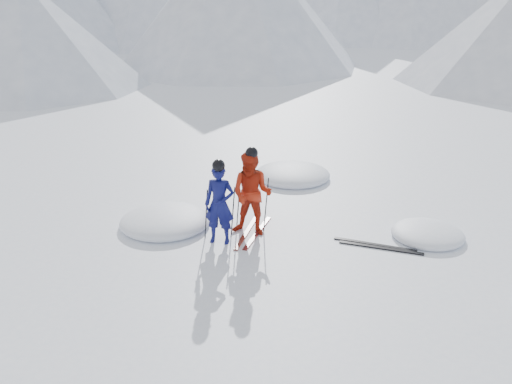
{
  "coord_description": "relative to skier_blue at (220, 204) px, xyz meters",
  "views": [
    {
      "loc": [
        -1.5,
        -9.72,
        5.07
      ],
      "look_at": [
        -1.86,
        0.5,
        1.1
      ],
      "focal_mm": 38.0,
      "sensor_mm": 36.0,
      "label": 1
    }
  ],
  "objects": [
    {
      "name": "ski_worn_right",
      "position": [
        0.76,
        0.43,
        -0.83
      ],
      "size": [
        0.56,
        1.66,
        0.03
      ],
      "primitive_type": "cube",
      "rotation": [
        0.0,
        0.0,
        -0.28
      ],
      "color": "black",
      "rests_on": "ground"
    },
    {
      "name": "ski_loose_a",
      "position": [
        3.2,
        -0.05,
        -0.83
      ],
      "size": [
        1.63,
        0.65,
        0.03
      ],
      "primitive_type": "cube",
      "rotation": [
        0.0,
        0.0,
        1.23
      ],
      "color": "black",
      "rests_on": "ground"
    },
    {
      "name": "ski_loose_b",
      "position": [
        3.3,
        -0.2,
        -0.83
      ],
      "size": [
        1.65,
        0.59,
        0.03
      ],
      "primitive_type": "cube",
      "rotation": [
        0.0,
        0.0,
        1.27
      ],
      "color": "black",
      "rests_on": "ground"
    },
    {
      "name": "skier_blue",
      "position": [
        0.0,
        0.0,
        0.0
      ],
      "size": [
        0.67,
        0.49,
        1.7
      ],
      "primitive_type": "imported",
      "rotation": [
        0.0,
        0.0,
        -0.15
      ],
      "color": "#0D104F",
      "rests_on": "ground"
    },
    {
      "name": "ground",
      "position": [
        2.6,
        -0.43,
        -0.85
      ],
      "size": [
        160.0,
        160.0,
        0.0
      ],
      "primitive_type": "plane",
      "color": "white",
      "rests_on": "ground"
    },
    {
      "name": "pole_blue_left",
      "position": [
        -0.3,
        0.15,
        -0.28
      ],
      "size": [
        0.11,
        0.08,
        1.13
      ],
      "primitive_type": "cylinder",
      "rotation": [
        0.05,
        0.08,
        0.0
      ],
      "color": "black",
      "rests_on": "ground"
    },
    {
      "name": "ski_worn_left",
      "position": [
        0.52,
        0.43,
        -0.83
      ],
      "size": [
        0.45,
        1.68,
        0.03
      ],
      "primitive_type": "cube",
      "rotation": [
        0.0,
        0.0,
        -0.21
      ],
      "color": "black",
      "rests_on": "ground"
    },
    {
      "name": "snow_lumps",
      "position": [
        1.37,
        1.73,
        -0.85
      ],
      "size": [
        8.72,
        8.06,
        0.46
      ],
      "color": "white",
      "rests_on": "ground"
    },
    {
      "name": "pole_blue_right",
      "position": [
        0.25,
        0.25,
        -0.28
      ],
      "size": [
        0.11,
        0.07,
        1.13
      ],
      "primitive_type": "cylinder",
      "rotation": [
        -0.04,
        0.08,
        0.0
      ],
      "color": "black",
      "rests_on": "ground"
    },
    {
      "name": "pole_red_left",
      "position": [
        0.34,
        0.68,
        -0.24
      ],
      "size": [
        0.12,
        0.1,
        1.22
      ],
      "primitive_type": "cylinder",
      "rotation": [
        0.06,
        0.08,
        0.0
      ],
      "color": "black",
      "rests_on": "ground"
    },
    {
      "name": "pole_red_right",
      "position": [
        0.94,
        0.58,
        -0.24
      ],
      "size": [
        0.12,
        0.09,
        1.22
      ],
      "primitive_type": "cylinder",
      "rotation": [
        -0.05,
        0.08,
        0.0
      ],
      "color": "black",
      "rests_on": "ground"
    },
    {
      "name": "skier_red",
      "position": [
        0.64,
        0.43,
        0.07
      ],
      "size": [
        1.03,
        0.89,
        1.83
      ],
      "primitive_type": "imported",
      "rotation": [
        0.0,
        0.0,
        -0.25
      ],
      "color": "#B1230E",
      "rests_on": "ground"
    }
  ]
}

